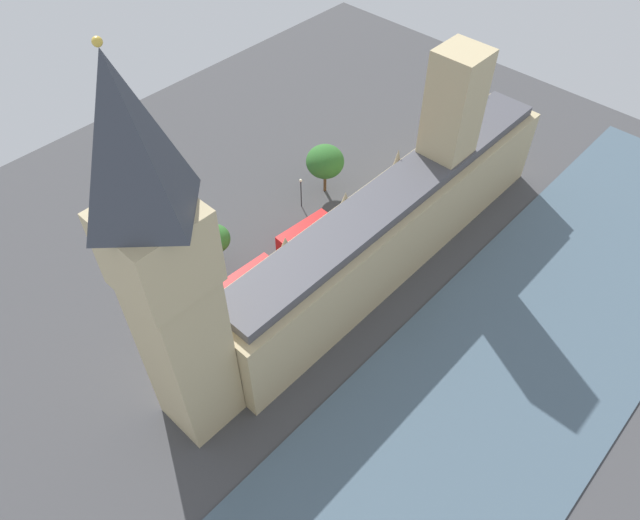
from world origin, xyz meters
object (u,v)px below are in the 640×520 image
Objects in this scene: pedestrian_under_trees at (429,173)px; double_decker_bus_corner at (304,235)px; clock_tower at (165,276)px; plane_tree_slot_10 at (214,239)px; car_white_far_end at (416,159)px; plane_tree_midblock at (325,162)px; car_blue_kerbside at (376,198)px; pedestrian_leading at (320,257)px; double_decker_bus_opposite_hall at (245,282)px; street_lamp_slot_11 at (324,170)px; car_yellow_cab_near_tower at (394,181)px; car_dark_green_trailing at (340,221)px; parliament_building at (399,217)px; street_lamp_slot_12 at (301,188)px; pedestrian_by_river_gate at (297,280)px.

double_decker_bus_corner is at bearing 97.83° from pedestrian_under_trees.
clock_tower is 34.45m from plane_tree_slot_10.
plane_tree_midblock is (7.39, 18.80, 5.98)m from car_white_far_end.
double_decker_bus_corner reaches higher than car_blue_kerbside.
car_white_far_end reaches higher than pedestrian_leading.
car_blue_kerbside is 0.52× the size of plane_tree_slot_10.
plane_tree_slot_10 reaches higher than pedestrian_leading.
double_decker_bus_corner is 1.00× the size of double_decker_bus_opposite_hall.
double_decker_bus_opposite_hall is 1.65× the size of street_lamp_slot_11.
plane_tree_midblock is at bearing 51.60° from car_yellow_cab_near_tower.
street_lamp_slot_11 is (7.85, -13.57, 1.83)m from double_decker_bus_corner.
car_white_far_end is at bearing -112.99° from street_lamp_slot_11.
double_decker_bus_opposite_hall is at bearing -58.30° from clock_tower.
car_yellow_cab_near_tower is 38.02m from plane_tree_slot_10.
double_decker_bus_opposite_hall is (0.36, 22.22, 1.74)m from car_dark_green_trailing.
clock_tower is 70.32m from car_white_far_end.
car_white_far_end is at bearing -61.23° from parliament_building.
parliament_building is at bearing 129.09° from car_yellow_cab_near_tower.
car_blue_kerbside is at bearing -132.00° from street_lamp_slot_12.
plane_tree_midblock is at bearing 71.51° from pedestrian_under_trees.
double_decker_bus_opposite_hall is 28.87m from street_lamp_slot_11.
plane_tree_slot_10 is (11.68, 12.52, 5.40)m from pedestrian_leading.
plane_tree_midblock is at bearing -94.27° from pedestrian_by_river_gate.
clock_tower reaches higher than plane_tree_slot_10.
plane_tree_midblock is (7.39, -13.27, 4.24)m from double_decker_bus_corner.
plane_tree_slot_10 is at bearing 90.84° from pedestrian_under_trees.
plane_tree_slot_10 is at bearing 77.67° from car_yellow_cab_near_tower.
pedestrian_leading is 0.24× the size of street_lamp_slot_11.
pedestrian_by_river_gate reaches higher than pedestrian_leading.
street_lamp_slot_12 is (0.16, 6.22, -2.43)m from plane_tree_midblock.
double_decker_bus_corner is at bearing -69.95° from clock_tower.
street_lamp_slot_12 is (20.21, 1.96, -4.35)m from parliament_building.
pedestrian_by_river_gate is 0.20× the size of plane_tree_slot_10.
car_yellow_cab_near_tower is at bearing 170.56° from pedestrian_leading.
clock_tower reaches higher than pedestrian_under_trees.
street_lamp_slot_12 reaches higher than car_blue_kerbside.
street_lamp_slot_12 is at bearing 63.33° from car_yellow_cab_near_tower.
car_yellow_cab_near_tower is 0.75× the size of street_lamp_slot_11.
double_decker_bus_opposite_hall reaches higher than car_blue_kerbside.
clock_tower is 37.37m from pedestrian_by_river_gate.
street_lamp_slot_12 is at bearing -38.89° from double_decker_bus_corner.
pedestrian_under_trees is 26.56m from street_lamp_slot_12.
parliament_building is 26.70m from double_decker_bus_opposite_hall.
plane_tree_slot_10 is 1.32× the size of street_lamp_slot_12.
street_lamp_slot_12 is (-0.30, 6.52, -0.03)m from street_lamp_slot_11.
clock_tower is at bearing 108.55° from car_dark_green_trailing.
plane_tree_midblock is at bearing -107.12° from car_white_far_end.
parliament_building is 1.31× the size of clock_tower.
pedestrian_leading is at bearing 48.35° from parliament_building.
car_white_far_end is 14.76m from car_blue_kerbside.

